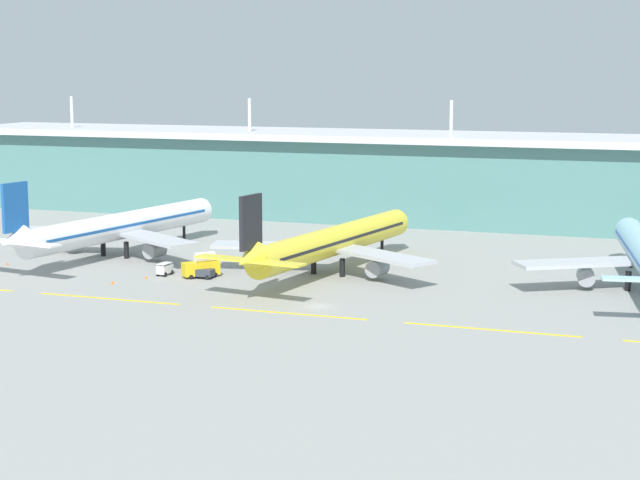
# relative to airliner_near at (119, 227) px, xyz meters

# --- Properties ---
(ground_plane) EXTENTS (600.00, 600.00, 0.00)m
(ground_plane) POSITION_rel_airliner_near_xyz_m (57.52, -32.62, -6.46)
(ground_plane) COLOR gray
(terminal_building) EXTENTS (288.00, 34.00, 32.33)m
(terminal_building) POSITION_rel_airliner_near_xyz_m (57.52, 74.44, 5.41)
(terminal_building) COLOR slate
(terminal_building) RESTS_ON ground
(airliner_near) EXTENTS (48.15, 69.79, 18.90)m
(airliner_near) POSITION_rel_airliner_near_xyz_m (0.00, 0.00, 0.00)
(airliner_near) COLOR white
(airliner_near) RESTS_ON ground
(airliner_middle) EXTENTS (48.19, 68.67, 18.90)m
(airliner_middle) POSITION_rel_airliner_near_xyz_m (50.14, -3.96, -0.00)
(airliner_middle) COLOR yellow
(airliner_middle) RESTS_ON ground
(taxiway_stripe_mid_west) EXTENTS (28.00, 0.70, 0.04)m
(taxiway_stripe_mid_west) POSITION_rel_airliner_near_xyz_m (20.52, -39.14, -6.44)
(taxiway_stripe_mid_west) COLOR yellow
(taxiway_stripe_mid_west) RESTS_ON ground
(taxiway_stripe_centre) EXTENTS (28.00, 0.70, 0.04)m
(taxiway_stripe_centre) POSITION_rel_airliner_near_xyz_m (54.52, -39.14, -6.44)
(taxiway_stripe_centre) COLOR yellow
(taxiway_stripe_centre) RESTS_ON ground
(taxiway_stripe_mid_east) EXTENTS (28.00, 0.70, 0.04)m
(taxiway_stripe_mid_east) POSITION_rel_airliner_near_xyz_m (88.52, -39.14, -6.44)
(taxiway_stripe_mid_east) COLOR yellow
(taxiway_stripe_mid_east) RESTS_ON ground
(pushback_tug) EXTENTS (4.40, 2.52, 1.85)m
(pushback_tug) POSITION_rel_airliner_near_xyz_m (27.90, -16.52, -5.36)
(pushback_tug) COLOR #333842
(pushback_tug) RESTS_ON ground
(fuel_truck) EXTENTS (6.82, 7.03, 4.95)m
(fuel_truck) POSITION_rel_airliner_near_xyz_m (27.26, -15.44, -4.19)
(fuel_truck) COLOR gold
(fuel_truck) RESTS_ON ground
(baggage_cart) EXTENTS (2.19, 3.71, 2.48)m
(baggage_cart) POSITION_rel_airliner_near_xyz_m (19.61, -16.30, -5.19)
(baggage_cart) COLOR silver
(baggage_cart) RESTS_ON ground
(safety_cone_left_wingtip) EXTENTS (0.56, 0.56, 0.70)m
(safety_cone_left_wingtip) POSITION_rel_airliner_near_xyz_m (17.88, -20.73, -6.11)
(safety_cone_left_wingtip) COLOR orange
(safety_cone_left_wingtip) RESTS_ON ground
(safety_cone_nose_front) EXTENTS (0.56, 0.56, 0.70)m
(safety_cone_nose_front) POSITION_rel_airliner_near_xyz_m (-16.46, -17.30, -6.11)
(safety_cone_nose_front) COLOR orange
(safety_cone_nose_front) RESTS_ON ground
(safety_cone_right_wingtip) EXTENTS (0.56, 0.56, 0.70)m
(safety_cone_right_wingtip) POSITION_rel_airliner_near_xyz_m (14.42, -27.47, -6.11)
(safety_cone_right_wingtip) COLOR orange
(safety_cone_right_wingtip) RESTS_ON ground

